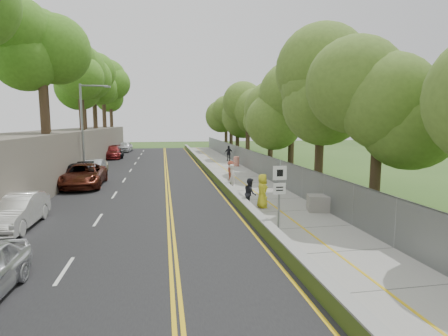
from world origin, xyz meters
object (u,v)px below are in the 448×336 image
object	(u,v)px
concrete_block	(320,203)
car_2	(84,175)
car_1	(15,212)
person_far	(229,153)
signpost	(279,187)
construction_barrel	(236,161)
streetlight	(85,124)
painter_0	(262,191)

from	to	relation	value
concrete_block	car_2	world-z (taller)	car_2
car_1	person_far	size ratio (longest dim) A/B	2.50
concrete_block	car_2	bearing A→B (deg)	145.17
signpost	car_1	world-z (taller)	signpost
person_far	construction_barrel	bearing A→B (deg)	80.98
car_1	construction_barrel	bearing A→B (deg)	54.60
car_2	person_far	xyz separation A→B (m)	(13.84, 15.12, 0.11)
signpost	car_1	bearing A→B (deg)	169.13
streetlight	signpost	world-z (taller)	streetlight
streetlight	construction_barrel	bearing A→B (deg)	20.51
painter_0	construction_barrel	bearing A→B (deg)	-6.58
car_1	person_far	bearing A→B (deg)	60.40
car_2	painter_0	xyz separation A→B (m)	(11.27, -8.56, 0.12)
car_1	car_2	world-z (taller)	car_2
signpost	car_1	distance (m)	11.92
signpost	construction_barrel	world-z (taller)	signpost
car_2	concrete_block	bearing A→B (deg)	-36.50
painter_0	person_far	distance (m)	23.82
signpost	person_far	bearing A→B (deg)	83.87
signpost	painter_0	size ratio (longest dim) A/B	1.63
concrete_block	painter_0	world-z (taller)	painter_0
construction_barrel	person_far	size ratio (longest dim) A/B	0.55
construction_barrel	signpost	bearing A→B (deg)	-97.13
car_2	streetlight	bearing A→B (deg)	96.61
streetlight	signpost	bearing A→B (deg)	-55.92
streetlight	car_1	distance (m)	15.27
car_1	painter_0	xyz separation A→B (m)	(12.05, 1.78, 0.19)
concrete_block	person_far	xyz separation A→B (m)	(-0.28, 24.95, 0.51)
construction_barrel	concrete_block	distance (m)	19.62
signpost	car_2	size ratio (longest dim) A/B	0.51
painter_0	car_1	bearing A→B (deg)	99.26
car_2	painter_0	size ratio (longest dim) A/B	3.17
car_2	painter_0	world-z (taller)	painter_0
concrete_block	construction_barrel	bearing A→B (deg)	91.32
car_1	painter_0	size ratio (longest dim) A/B	2.46
concrete_block	streetlight	bearing A→B (deg)	135.99
signpost	concrete_block	distance (m)	4.51
painter_0	streetlight	bearing A→B (deg)	43.37
car_1	streetlight	bearing A→B (deg)	89.73
concrete_block	person_far	world-z (taller)	person_far
signpost	car_2	bearing A→B (deg)	130.83
painter_0	person_far	bearing A→B (deg)	-5.34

